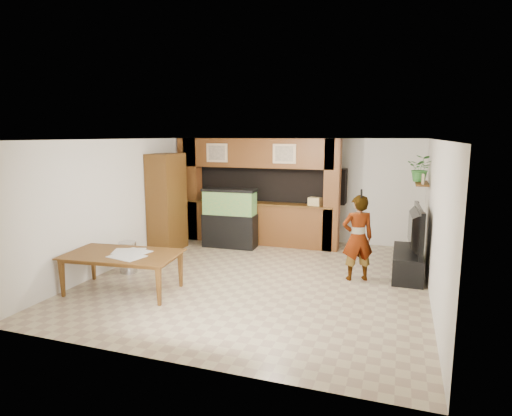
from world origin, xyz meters
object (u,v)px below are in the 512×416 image
(pantry_cabinet, at_px, (167,202))
(television, at_px, (410,229))
(person, at_px, (358,238))
(aquarium, at_px, (230,219))
(dining_table, at_px, (122,273))

(pantry_cabinet, height_order, television, pantry_cabinet)
(television, xyz_separation_m, person, (-0.91, -0.55, -0.12))
(aquarium, xyz_separation_m, dining_table, (-0.59, -3.42, -0.36))
(person, bearing_deg, aquarium, -48.10)
(aquarium, relative_size, person, 0.88)
(person, relative_size, dining_table, 0.83)
(aquarium, xyz_separation_m, person, (3.15, -1.46, 0.11))
(aquarium, bearing_deg, person, -27.16)
(pantry_cabinet, height_order, aquarium, pantry_cabinet)
(television, height_order, dining_table, television)
(aquarium, bearing_deg, television, -14.92)
(aquarium, distance_m, person, 3.47)
(aquarium, distance_m, television, 4.16)
(television, distance_m, dining_table, 5.32)
(aquarium, relative_size, television, 0.95)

